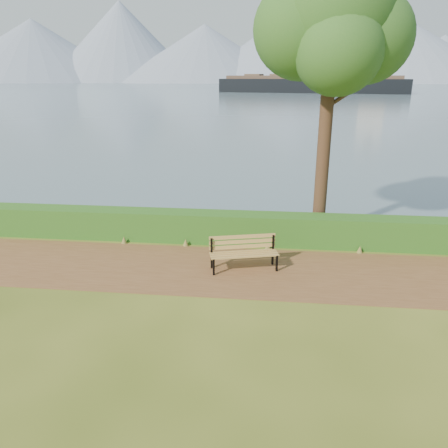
# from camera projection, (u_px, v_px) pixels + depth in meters

# --- Properties ---
(ground) EXTENTS (140.00, 140.00, 0.00)m
(ground) POSITION_uv_depth(u_px,v_px,m) (210.00, 274.00, 12.37)
(ground) COLOR #405117
(ground) RESTS_ON ground
(path) EXTENTS (40.00, 3.40, 0.01)m
(path) POSITION_uv_depth(u_px,v_px,m) (212.00, 269.00, 12.66)
(path) COLOR brown
(path) RESTS_ON ground
(hedge) EXTENTS (32.00, 0.85, 1.00)m
(hedge) POSITION_uv_depth(u_px,v_px,m) (221.00, 227.00, 14.66)
(hedge) COLOR #1E4B15
(hedge) RESTS_ON ground
(water) EXTENTS (700.00, 510.00, 0.00)m
(water) POSITION_uv_depth(u_px,v_px,m) (272.00, 86.00, 257.07)
(water) COLOR #435F6D
(water) RESTS_ON ground
(mountains) EXTENTS (585.00, 190.00, 70.00)m
(mountains) POSITION_uv_depth(u_px,v_px,m) (264.00, 49.00, 386.57)
(mountains) COLOR slate
(mountains) RESTS_ON ground
(bench) EXTENTS (2.03, 1.04, 0.98)m
(bench) POSITION_uv_depth(u_px,v_px,m) (243.00, 250.00, 12.56)
(bench) COLOR black
(bench) RESTS_ON ground
(tree) EXTENTS (4.80, 4.01, 9.23)m
(tree) POSITION_uv_depth(u_px,v_px,m) (333.00, 21.00, 13.00)
(tree) COLOR #311E14
(tree) RESTS_ON ground
(cargo_ship) EXTENTS (62.39, 23.93, 18.77)m
(cargo_ship) POSITION_uv_depth(u_px,v_px,m) (318.00, 84.00, 143.80)
(cargo_ship) COLOR black
(cargo_ship) RESTS_ON ground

